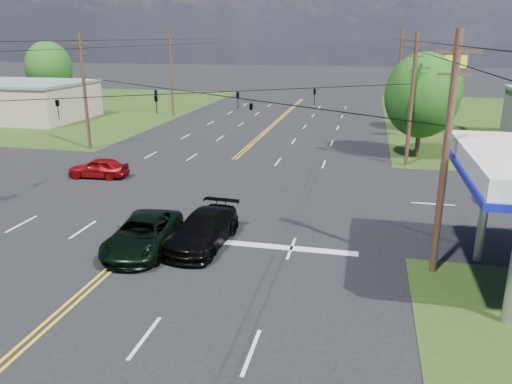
% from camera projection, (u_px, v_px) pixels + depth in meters
% --- Properties ---
extents(ground, '(280.00, 280.00, 0.00)m').
position_uv_depth(ground, '(201.00, 189.00, 31.58)').
color(ground, black).
rests_on(ground, ground).
extents(grass_nw, '(46.00, 48.00, 0.03)m').
position_uv_depth(grass_nw, '(34.00, 106.00, 68.69)').
color(grass_nw, '#283B13').
rests_on(grass_nw, ground).
extents(stop_bar, '(10.00, 0.50, 0.02)m').
position_uv_depth(stop_bar, '(249.00, 245.00, 23.08)').
color(stop_bar, silver).
rests_on(stop_bar, ground).
extents(retail_nw, '(16.00, 11.00, 4.00)m').
position_uv_depth(retail_nw, '(15.00, 102.00, 57.74)').
color(retail_nw, tan).
rests_on(retail_nw, ground).
extents(pole_se, '(1.60, 0.28, 9.50)m').
position_uv_depth(pole_se, '(446.00, 154.00, 19.01)').
color(pole_se, '#3D2619').
rests_on(pole_se, ground).
extents(pole_nw, '(1.60, 0.28, 9.50)m').
position_uv_depth(pole_nw, '(85.00, 91.00, 41.21)').
color(pole_nw, '#3D2619').
rests_on(pole_nw, ground).
extents(pole_ne, '(1.60, 0.28, 9.50)m').
position_uv_depth(pole_ne, '(412.00, 99.00, 35.78)').
color(pole_ne, '#3D2619').
rests_on(pole_ne, ground).
extents(pole_left_far, '(1.60, 0.28, 10.00)m').
position_uv_depth(pole_left_far, '(171.00, 72.00, 58.83)').
color(pole_left_far, '#3D2619').
rests_on(pole_left_far, ground).
extents(pole_right_far, '(1.60, 0.28, 10.00)m').
position_uv_depth(pole_right_far, '(399.00, 76.00, 53.40)').
color(pole_right_far, '#3D2619').
rests_on(pole_right_far, ground).
extents(span_wire_signals, '(26.00, 18.00, 1.13)m').
position_uv_depth(span_wire_signals, '(198.00, 93.00, 29.79)').
color(span_wire_signals, black).
rests_on(span_wire_signals, ground).
extents(power_lines, '(26.04, 100.00, 0.64)m').
position_uv_depth(power_lines, '(184.00, 48.00, 27.15)').
color(power_lines, black).
rests_on(power_lines, ground).
extents(tree_right_a, '(5.70, 5.70, 8.18)m').
position_uv_depth(tree_right_a, '(422.00, 96.00, 38.38)').
color(tree_right_a, '#3D2619').
rests_on(tree_right_a, ground).
extents(tree_right_b, '(4.94, 4.94, 7.09)m').
position_uv_depth(tree_right_b, '(437.00, 89.00, 49.22)').
color(tree_right_b, '#3D2619').
rests_on(tree_right_b, ground).
extents(tree_far_l, '(6.08, 6.08, 8.72)m').
position_uv_depth(tree_far_l, '(49.00, 68.00, 66.51)').
color(tree_far_l, '#3D2619').
rests_on(tree_far_l, ground).
extents(pickup_dkgreen, '(2.99, 5.62, 1.50)m').
position_uv_depth(pickup_dkgreen, '(143.00, 234.00, 22.35)').
color(pickup_dkgreen, black).
rests_on(pickup_dkgreen, ground).
extents(suv_black, '(2.45, 5.40, 1.54)m').
position_uv_depth(suv_black, '(203.00, 230.00, 22.81)').
color(suv_black, black).
rests_on(suv_black, ground).
extents(sedan_red, '(4.14, 1.98, 1.37)m').
position_uv_depth(sedan_red, '(98.00, 168.00, 33.91)').
color(sedan_red, maroon).
rests_on(sedan_red, ground).
extents(polesign_ne, '(2.07, 1.04, 7.75)m').
position_uv_depth(polesign_ne, '(453.00, 75.00, 43.00)').
color(polesign_ne, '#A5A5AA').
rests_on(polesign_ne, ground).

